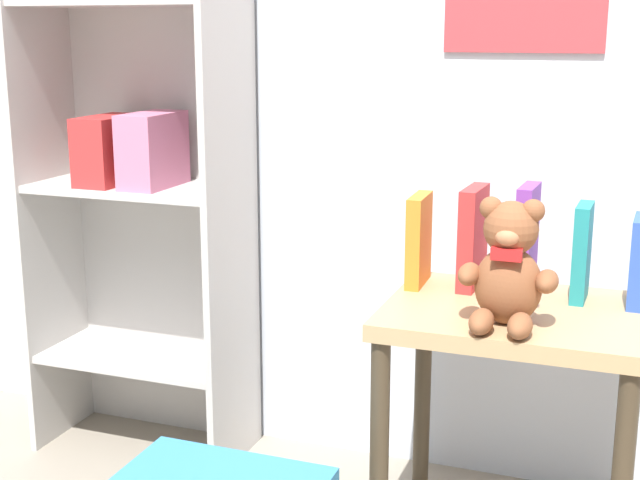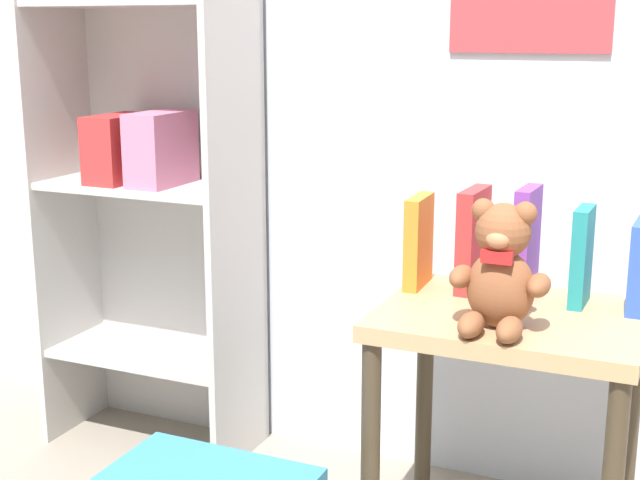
{
  "view_description": "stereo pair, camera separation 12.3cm",
  "coord_description": "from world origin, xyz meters",
  "px_view_note": "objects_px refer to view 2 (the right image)",
  "views": [
    {
      "loc": [
        0.46,
        -0.66,
        1.13
      ],
      "look_at": [
        -0.23,
        1.2,
        0.66
      ],
      "focal_mm": 50.0,
      "sensor_mm": 36.0,
      "label": 1
    },
    {
      "loc": [
        0.58,
        -0.61,
        1.13
      ],
      "look_at": [
        -0.23,
        1.2,
        0.66
      ],
      "focal_mm": 50.0,
      "sensor_mm": 36.0,
      "label": 2
    }
  ],
  "objects_px": {
    "teddy_bear": "(500,271)",
    "book_standing_teal": "(582,257)",
    "book_standing_orange": "(419,241)",
    "book_standing_purple": "(526,243)",
    "book_standing_red": "(473,240)",
    "bookshelf_side": "(151,151)",
    "display_table": "(509,356)"
  },
  "relations": [
    {
      "from": "teddy_bear",
      "to": "book_standing_red",
      "type": "xyz_separation_m",
      "value": [
        -0.12,
        0.24,
        -0.0
      ]
    },
    {
      "from": "book_standing_teal",
      "to": "bookshelf_side",
      "type": "bearing_deg",
      "value": 177.08
    },
    {
      "from": "display_table",
      "to": "book_standing_teal",
      "type": "bearing_deg",
      "value": 42.29
    },
    {
      "from": "teddy_bear",
      "to": "book_standing_red",
      "type": "bearing_deg",
      "value": 115.56
    },
    {
      "from": "display_table",
      "to": "book_standing_orange",
      "type": "relative_size",
      "value": 2.71
    },
    {
      "from": "display_table",
      "to": "book_standing_red",
      "type": "relative_size",
      "value": 2.45
    },
    {
      "from": "bookshelf_side",
      "to": "book_standing_red",
      "type": "bearing_deg",
      "value": -4.55
    },
    {
      "from": "display_table",
      "to": "book_standing_red",
      "type": "distance_m",
      "value": 0.27
    },
    {
      "from": "book_standing_orange",
      "to": "book_standing_purple",
      "type": "xyz_separation_m",
      "value": [
        0.24,
        0.01,
        0.02
      ]
    },
    {
      "from": "teddy_bear",
      "to": "book_standing_orange",
      "type": "xyz_separation_m",
      "value": [
        -0.23,
        0.22,
        -0.01
      ]
    },
    {
      "from": "book_standing_orange",
      "to": "teddy_bear",
      "type": "bearing_deg",
      "value": -45.42
    },
    {
      "from": "teddy_bear",
      "to": "book_standing_teal",
      "type": "distance_m",
      "value": 0.26
    },
    {
      "from": "display_table",
      "to": "teddy_bear",
      "type": "xyz_separation_m",
      "value": [
        -0.0,
        -0.12,
        0.21
      ]
    },
    {
      "from": "bookshelf_side",
      "to": "teddy_bear",
      "type": "bearing_deg",
      "value": -17.29
    },
    {
      "from": "display_table",
      "to": "teddy_bear",
      "type": "height_order",
      "value": "teddy_bear"
    },
    {
      "from": "bookshelf_side",
      "to": "teddy_bear",
      "type": "height_order",
      "value": "bookshelf_side"
    },
    {
      "from": "book_standing_red",
      "to": "book_standing_purple",
      "type": "bearing_deg",
      "value": -0.2
    },
    {
      "from": "book_standing_orange",
      "to": "book_standing_purple",
      "type": "bearing_deg",
      "value": 1.42
    },
    {
      "from": "book_standing_red",
      "to": "book_standing_teal",
      "type": "bearing_deg",
      "value": -1.7
    },
    {
      "from": "book_standing_purple",
      "to": "display_table",
      "type": "bearing_deg",
      "value": -87.58
    },
    {
      "from": "book_standing_red",
      "to": "book_standing_purple",
      "type": "relative_size",
      "value": 0.95
    },
    {
      "from": "book_standing_red",
      "to": "book_standing_purple",
      "type": "height_order",
      "value": "book_standing_purple"
    },
    {
      "from": "book_standing_red",
      "to": "teddy_bear",
      "type": "bearing_deg",
      "value": -61.8
    },
    {
      "from": "bookshelf_side",
      "to": "display_table",
      "type": "distance_m",
      "value": 1.09
    },
    {
      "from": "book_standing_orange",
      "to": "book_standing_teal",
      "type": "xyz_separation_m",
      "value": [
        0.36,
        0.0,
        0.0
      ]
    },
    {
      "from": "book_standing_orange",
      "to": "book_standing_red",
      "type": "distance_m",
      "value": 0.12
    },
    {
      "from": "book_standing_orange",
      "to": "book_standing_teal",
      "type": "relative_size",
      "value": 0.99
    },
    {
      "from": "bookshelf_side",
      "to": "book_standing_orange",
      "type": "relative_size",
      "value": 7.04
    },
    {
      "from": "bookshelf_side",
      "to": "book_standing_red",
      "type": "relative_size",
      "value": 6.37
    },
    {
      "from": "display_table",
      "to": "book_standing_purple",
      "type": "relative_size",
      "value": 2.32
    },
    {
      "from": "book_standing_red",
      "to": "book_standing_orange",
      "type": "bearing_deg",
      "value": -167.83
    },
    {
      "from": "display_table",
      "to": "book_standing_orange",
      "type": "bearing_deg",
      "value": 155.92
    }
  ]
}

